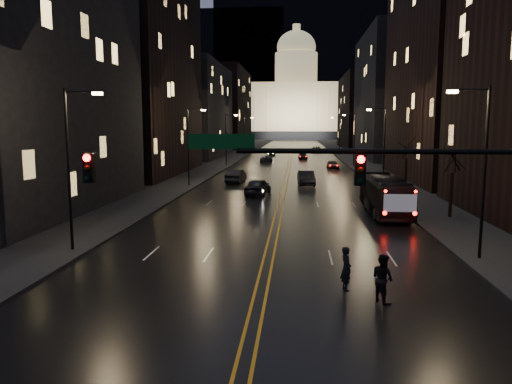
% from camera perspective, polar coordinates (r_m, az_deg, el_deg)
% --- Properties ---
extents(ground, '(900.00, 900.00, 0.00)m').
position_cam_1_polar(ground, '(17.73, -0.46, -15.71)').
color(ground, black).
rests_on(ground, ground).
extents(road, '(20.00, 320.00, 0.02)m').
position_cam_1_polar(road, '(146.39, 4.24, 4.89)').
color(road, black).
rests_on(road, ground).
extents(sidewalk_left, '(8.00, 320.00, 0.16)m').
position_cam_1_polar(sidewalk_left, '(147.19, -1.24, 4.95)').
color(sidewalk_left, black).
rests_on(sidewalk_left, ground).
extents(sidewalk_right, '(8.00, 320.00, 0.16)m').
position_cam_1_polar(sidewalk_right, '(146.91, 9.73, 4.84)').
color(sidewalk_right, black).
rests_on(sidewalk_right, ground).
extents(center_line, '(0.62, 320.00, 0.01)m').
position_cam_1_polar(center_line, '(146.39, 4.24, 4.90)').
color(center_line, orange).
rests_on(center_line, road).
extents(building_left_near, '(12.00, 28.00, 22.00)m').
position_cam_1_polar(building_left_near, '(44.52, -26.18, 12.00)').
color(building_left_near, black).
rests_on(building_left_near, ground).
extents(building_left_mid, '(12.00, 30.00, 28.00)m').
position_cam_1_polar(building_left_mid, '(74.06, -13.23, 12.86)').
color(building_left_mid, black).
rests_on(building_left_mid, ground).
extents(building_left_far, '(12.00, 34.00, 20.00)m').
position_cam_1_polar(building_left_far, '(110.56, -7.02, 9.14)').
color(building_left_far, black).
rests_on(building_left_far, ground).
extents(building_left_dist, '(12.00, 40.00, 24.00)m').
position_cam_1_polar(building_left_dist, '(157.90, -3.42, 9.45)').
color(building_left_dist, black).
rests_on(building_left_dist, ground).
extents(building_right_tall, '(12.00, 30.00, 38.00)m').
position_cam_1_polar(building_right_tall, '(70.05, 21.90, 16.96)').
color(building_right_tall, black).
rests_on(building_right_tall, ground).
extents(building_right_mid, '(12.00, 34.00, 26.00)m').
position_cam_1_polar(building_right_mid, '(110.11, 15.27, 10.50)').
color(building_right_mid, black).
rests_on(building_right_mid, ground).
extents(building_right_dist, '(12.00, 40.00, 22.00)m').
position_cam_1_polar(building_right_dist, '(157.47, 12.08, 8.94)').
color(building_right_dist, black).
rests_on(building_right_dist, ground).
extents(mountain_ridge, '(520.00, 60.00, 130.00)m').
position_cam_1_polar(mountain_ridge, '(402.27, 10.67, 15.82)').
color(mountain_ridge, black).
rests_on(mountain_ridge, ground).
extents(capitol, '(90.00, 50.00, 58.50)m').
position_cam_1_polar(capitol, '(266.41, 4.56, 9.81)').
color(capitol, black).
rests_on(capitol, ground).
extents(traffic_signal, '(17.29, 0.45, 7.00)m').
position_cam_1_polar(traffic_signal, '(16.90, 19.88, 0.65)').
color(traffic_signal, black).
rests_on(traffic_signal, ground).
extents(streetlamp_right_near, '(2.13, 0.25, 9.00)m').
position_cam_1_polar(streetlamp_right_near, '(27.88, 24.34, 2.97)').
color(streetlamp_right_near, black).
rests_on(streetlamp_right_near, ground).
extents(streetlamp_left_near, '(2.13, 0.25, 9.00)m').
position_cam_1_polar(streetlamp_left_near, '(29.03, -20.34, 3.33)').
color(streetlamp_left_near, black).
rests_on(streetlamp_left_near, ground).
extents(streetlamp_right_mid, '(2.13, 0.25, 9.00)m').
position_cam_1_polar(streetlamp_right_mid, '(57.01, 14.28, 5.47)').
color(streetlamp_right_mid, black).
rests_on(streetlamp_right_mid, ground).
extents(streetlamp_left_mid, '(2.13, 0.25, 9.00)m').
position_cam_1_polar(streetlamp_left_mid, '(57.58, -7.57, 5.65)').
color(streetlamp_left_mid, black).
rests_on(streetlamp_left_mid, ground).
extents(streetlamp_right_far, '(2.13, 0.25, 9.00)m').
position_cam_1_polar(streetlamp_right_far, '(86.73, 11.04, 6.23)').
color(streetlamp_right_far, black).
rests_on(streetlamp_right_far, ground).
extents(streetlamp_left_far, '(2.13, 0.25, 9.00)m').
position_cam_1_polar(streetlamp_left_far, '(87.11, -3.33, 6.37)').
color(streetlamp_left_far, black).
rests_on(streetlamp_left_far, ground).
extents(streetlamp_right_dist, '(2.13, 0.25, 9.00)m').
position_cam_1_polar(streetlamp_right_dist, '(116.60, 9.46, 6.60)').
color(streetlamp_right_dist, black).
rests_on(streetlamp_right_dist, ground).
extents(streetlamp_left_dist, '(2.13, 0.25, 9.00)m').
position_cam_1_polar(streetlamp_left_dist, '(116.88, -1.24, 6.70)').
color(streetlamp_left_dist, black).
rests_on(streetlamp_left_dist, ground).
extents(tree_right_mid, '(2.40, 2.40, 6.65)m').
position_cam_1_polar(tree_right_mid, '(39.98, 21.56, 3.53)').
color(tree_right_mid, black).
rests_on(tree_right_mid, ground).
extents(tree_right_far, '(2.40, 2.40, 6.65)m').
position_cam_1_polar(tree_right_far, '(55.47, 16.83, 4.74)').
color(tree_right_far, black).
rests_on(tree_right_far, ground).
extents(bus, '(2.62, 10.98, 3.06)m').
position_cam_1_polar(bus, '(40.95, 14.51, -0.31)').
color(bus, black).
rests_on(bus, ground).
extents(oncoming_car_a, '(2.67, 5.22, 1.70)m').
position_cam_1_polar(oncoming_car_a, '(50.40, 0.22, 0.61)').
color(oncoming_car_a, black).
rests_on(oncoming_car_a, ground).
extents(oncoming_car_b, '(2.12, 5.26, 1.70)m').
position_cam_1_polar(oncoming_car_b, '(60.95, -2.30, 1.83)').
color(oncoming_car_b, black).
rests_on(oncoming_car_b, ground).
extents(oncoming_car_c, '(2.32, 4.85, 1.34)m').
position_cam_1_polar(oncoming_car_c, '(94.83, 1.18, 3.81)').
color(oncoming_car_c, black).
rests_on(oncoming_car_c, ground).
extents(oncoming_car_d, '(2.27, 4.56, 1.27)m').
position_cam_1_polar(oncoming_car_d, '(114.31, 1.74, 4.45)').
color(oncoming_car_d, black).
rests_on(oncoming_car_d, ground).
extents(receding_car_a, '(2.16, 5.28, 1.70)m').
position_cam_1_polar(receding_car_a, '(58.85, 5.76, 1.59)').
color(receding_car_a, black).
rests_on(receding_car_a, ground).
extents(receding_car_b, '(2.00, 4.29, 1.42)m').
position_cam_1_polar(receding_car_b, '(81.01, 8.77, 3.09)').
color(receding_car_b, black).
rests_on(receding_car_b, ground).
extents(receding_car_c, '(1.99, 4.51, 1.29)m').
position_cam_1_polar(receding_car_c, '(103.31, 5.37, 4.08)').
color(receding_car_c, black).
rests_on(receding_car_c, ground).
extents(receding_car_d, '(2.69, 5.51, 1.51)m').
position_cam_1_polar(receding_car_d, '(132.22, 6.96, 4.88)').
color(receding_car_d, black).
rests_on(receding_car_d, ground).
extents(pedestrian_a, '(0.62, 0.79, 1.92)m').
position_cam_1_polar(pedestrian_a, '(21.85, 10.26, -8.61)').
color(pedestrian_a, black).
rests_on(pedestrian_a, ground).
extents(pedestrian_b, '(0.98, 1.09, 1.98)m').
position_cam_1_polar(pedestrian_b, '(20.72, 14.27, -9.54)').
color(pedestrian_b, black).
rests_on(pedestrian_b, ground).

